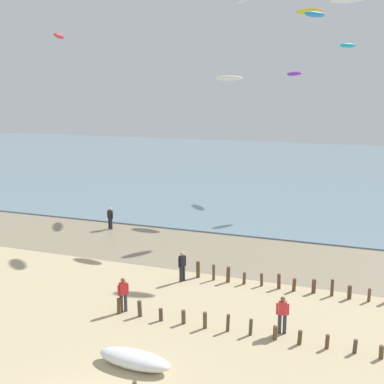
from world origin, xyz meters
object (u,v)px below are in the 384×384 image
kite_aloft_4 (229,78)px  kite_aloft_3 (348,45)px  person_left_flank (182,265)px  grounded_kite (134,359)px  kite_aloft_5 (59,36)px  person_nearest_camera (123,294)px  kite_aloft_12 (346,0)px  person_by_waterline (110,217)px  kite_aloft_10 (309,11)px  kite_aloft_7 (294,74)px  person_mid_beach (282,314)px  kite_aloft_1 (242,1)px  kite_aloft_11 (315,14)px

kite_aloft_4 → kite_aloft_3: bearing=72.3°
person_left_flank → kite_aloft_3: 28.59m
grounded_kite → kite_aloft_5: bearing=-46.1°
person_nearest_camera → kite_aloft_12: 23.99m
person_left_flank → kite_aloft_4: bearing=94.5°
kite_aloft_5 → person_nearest_camera: bearing=17.4°
grounded_kite → kite_aloft_3: 36.71m
person_by_waterline → kite_aloft_10: bearing=53.5°
person_nearest_camera → person_by_waterline: 15.50m
grounded_kite → person_left_flank: bearing=-75.3°
person_left_flank → kite_aloft_12: size_ratio=0.75×
person_nearest_camera → kite_aloft_7: 34.78m
person_left_flank → person_by_waterline: bearing=138.5°
person_left_flank → kite_aloft_7: 30.24m
person_by_waterline → kite_aloft_7: bearing=62.9°
person_nearest_camera → kite_aloft_7: kite_aloft_7 is taller
kite_aloft_3 → kite_aloft_12: kite_aloft_12 is taller
person_by_waterline → kite_aloft_4: 13.74m
person_nearest_camera → person_by_waterline: same height
person_mid_beach → kite_aloft_1: bearing=109.9°
kite_aloft_4 → kite_aloft_12: 9.28m
person_by_waterline → person_mid_beach: bearing=-38.4°
kite_aloft_5 → kite_aloft_12: (21.70, 1.26, 1.61)m
person_by_waterline → kite_aloft_11: 22.59m
person_mid_beach → person_by_waterline: same height
person_left_flank → kite_aloft_5: size_ratio=0.74×
person_left_flank → kite_aloft_5: (-14.78, 10.48, 13.81)m
person_left_flank → grounded_kite: 9.34m
kite_aloft_1 → kite_aloft_4: size_ratio=1.31×
person_mid_beach → kite_aloft_10: size_ratio=0.69×
kite_aloft_10 → kite_aloft_12: kite_aloft_10 is taller
person_nearest_camera → kite_aloft_4: bearing=89.2°
person_by_waterline → kite_aloft_12: 22.70m
grounded_kite → person_nearest_camera: bearing=-53.0°
kite_aloft_10 → kite_aloft_4: bearing=82.7°
kite_aloft_4 → kite_aloft_11: size_ratio=0.94×
person_mid_beach → kite_aloft_1: (-10.22, 28.30, 17.87)m
grounded_kite → kite_aloft_7: 39.07m
kite_aloft_3 → kite_aloft_5: 25.11m
kite_aloft_1 → kite_aloft_12: 16.43m
person_mid_beach → kite_aloft_7: size_ratio=0.65×
kite_aloft_1 → kite_aloft_11: 10.16m
person_left_flank → person_mid_beach: bearing=-33.5°
person_by_waterline → person_nearest_camera: bearing=-57.7°
kite_aloft_10 → kite_aloft_12: (4.39, -12.65, -1.22)m
kite_aloft_4 → kite_aloft_7: bearing=94.4°
person_left_flank → kite_aloft_10: kite_aloft_10 is taller
kite_aloft_11 → kite_aloft_12: 6.81m
kite_aloft_1 → kite_aloft_5: size_ratio=1.27×
kite_aloft_4 → kite_aloft_10: 15.10m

